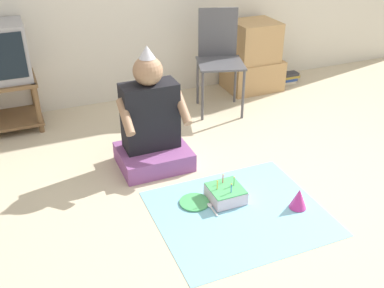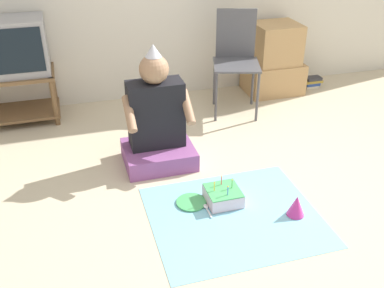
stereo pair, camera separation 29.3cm
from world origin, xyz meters
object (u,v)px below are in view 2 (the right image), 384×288
Objects in this scene: tv at (12,47)px; book_pile at (312,82)px; birthday_cake at (223,196)px; cardboard_box_stack at (274,61)px; folding_chair at (236,55)px; person_seated at (157,124)px; paper_plate at (191,202)px; party_hat_blue at (296,206)px.

tv is 2.83× the size of book_pile.
birthday_cake is at bearing -52.62° from tv.
cardboard_box_stack reaches higher than birthday_cake.
folding_chair is 1.19m from person_seated.
person_seated is 4.57× the size of paper_plate.
folding_chair is at bearing 66.40° from birthday_cake.
birthday_cake is at bearing 146.69° from party_hat_blue.
person_seated is 1.17m from party_hat_blue.
cardboard_box_stack is at bearing 69.07° from party_hat_blue.
book_pile is 2.42m from paper_plate.
tv is 2.67m from party_hat_blue.
folding_chair is 0.64m from cardboard_box_stack.
cardboard_box_stack is 0.53m from book_pile.
birthday_cake reaches higher than book_pile.
tv reaches higher than book_pile.
birthday_cake is (-0.61, -1.39, -0.48)m from folding_chair.
person_seated reaches higher than cardboard_box_stack.
person_seated is (-1.90, -1.01, 0.26)m from book_pile.
birthday_cake is at bearing -113.60° from folding_chair.
tv is at bearing 127.38° from birthday_cake.
tv is at bearing 133.32° from person_seated.
party_hat_blue reaches higher than book_pile.
cardboard_box_stack is 1.77m from person_seated.
person_seated reaches higher than paper_plate.
folding_chair is 4.57× the size of paper_plate.
paper_plate is at bearing -138.32° from book_pile.
birthday_cake reaches higher than paper_plate.
party_hat_blue is at bearing -121.98° from book_pile.
book_pile is 1.41× the size of party_hat_blue.
tv is 4.00× the size of party_hat_blue.
birthday_cake is at bearing -134.02° from book_pile.
cardboard_box_stack is 2.09m from party_hat_blue.
party_hat_blue is (0.40, -0.26, 0.02)m from birthday_cake.
party_hat_blue is at bearing -110.93° from cardboard_box_stack.
folding_chair is at bearing -9.44° from tv.
tv is 2.50× the size of birthday_cake.
folding_chair is 4.09× the size of birthday_cake.
person_seated is (-1.44, -1.03, -0.00)m from cardboard_box_stack.
paper_plate is at bearing 167.99° from birthday_cake.
folding_chair is 1.31× the size of cardboard_box_stack.
book_pile is at bearing 15.03° from folding_chair.
birthday_cake is (-1.14, -1.67, -0.27)m from cardboard_box_stack.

